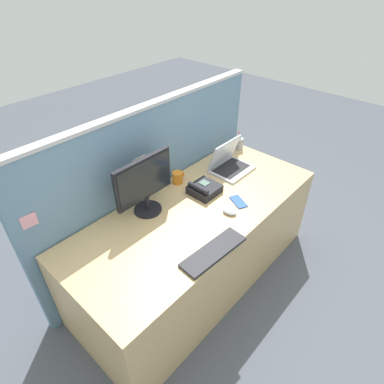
{
  "coord_description": "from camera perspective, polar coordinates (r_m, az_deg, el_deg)",
  "views": [
    {
      "loc": [
        -1.34,
        -1.16,
        2.18
      ],
      "look_at": [
        0.0,
        0.05,
        0.83
      ],
      "focal_mm": 30.16,
      "sensor_mm": 36.0,
      "label": 1
    }
  ],
  "objects": [
    {
      "name": "desk_phone",
      "position": [
        2.43,
        2.14,
        0.53
      ],
      "size": [
        0.21,
        0.2,
        0.1
      ],
      "color": "black",
      "rests_on": "desk"
    },
    {
      "name": "desk",
      "position": [
        2.54,
        0.85,
        -9.11
      ],
      "size": [
        1.99,
        0.84,
        0.71
      ],
      "primitive_type": "cube",
      "color": "tan",
      "rests_on": "ground_plane"
    },
    {
      "name": "cell_phone_blue_case",
      "position": [
        2.38,
        8.21,
        -1.7
      ],
      "size": [
        0.13,
        0.17,
        0.01
      ],
      "primitive_type": "cube",
      "rotation": [
        0.0,
        0.0,
        -0.44
      ],
      "color": "blue",
      "rests_on": "desk"
    },
    {
      "name": "cubicle_divider",
      "position": [
        2.58,
        -6.76,
        0.99
      ],
      "size": [
        2.14,
        0.08,
        1.37
      ],
      "color": "#6084A3",
      "rests_on": "ground_plane"
    },
    {
      "name": "coffee_mug",
      "position": [
        2.54,
        -2.54,
        2.6
      ],
      "size": [
        0.12,
        0.08,
        0.09
      ],
      "color": "orange",
      "rests_on": "desk"
    },
    {
      "name": "keyboard_main",
      "position": [
        1.99,
        3.83,
        -10.47
      ],
      "size": [
        0.47,
        0.17,
        0.02
      ],
      "primitive_type": "cube",
      "rotation": [
        0.0,
        0.0,
        -0.07
      ],
      "color": "#232328",
      "rests_on": "desk"
    },
    {
      "name": "laptop",
      "position": [
        2.71,
        6.52,
        5.18
      ],
      "size": [
        0.33,
        0.27,
        0.26
      ],
      "color": "silver",
      "rests_on": "desk"
    },
    {
      "name": "desktop_monitor",
      "position": [
        2.17,
        -8.42,
        1.59
      ],
      "size": [
        0.46,
        0.2,
        0.42
      ],
      "color": "black",
      "rests_on": "desk"
    },
    {
      "name": "ground_plane",
      "position": [
        2.81,
        0.78,
        -14.19
      ],
      "size": [
        10.0,
        10.0,
        0.0
      ],
      "primitive_type": "plane",
      "color": "#4C515B"
    },
    {
      "name": "pen_cup",
      "position": [
        3.03,
        8.38,
        8.46
      ],
      "size": [
        0.07,
        0.07,
        0.18
      ],
      "color": "#99999E",
      "rests_on": "desk"
    },
    {
      "name": "computer_mouse_right_hand",
      "position": [
        2.26,
        6.67,
        -3.5
      ],
      "size": [
        0.08,
        0.11,
        0.03
      ],
      "primitive_type": "ellipsoid",
      "rotation": [
        0.0,
        0.0,
        0.25
      ],
      "color": "#B2B5BC",
      "rests_on": "desk"
    }
  ]
}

